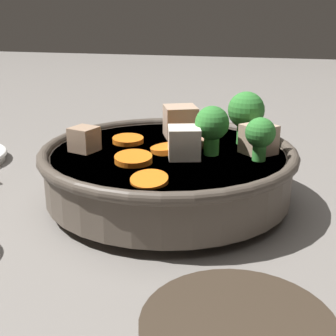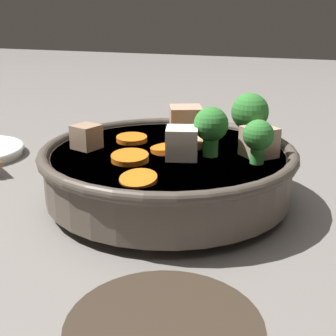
% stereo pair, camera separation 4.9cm
% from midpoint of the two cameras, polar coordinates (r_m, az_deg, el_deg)
% --- Properties ---
extents(ground_plane, '(3.00, 3.00, 0.00)m').
position_cam_midpoint_polar(ground_plane, '(0.50, 2.79, -4.08)').
color(ground_plane, slate).
extents(stirfry_bowl, '(0.26, 0.26, 0.11)m').
position_cam_midpoint_polar(stirfry_bowl, '(0.48, 3.12, 0.27)').
color(stirfry_bowl, '#51473D').
rests_on(stirfry_bowl, ground_plane).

